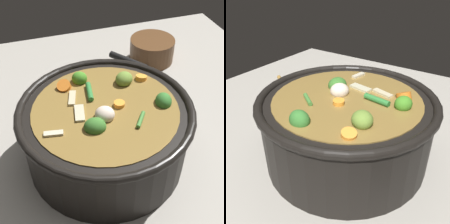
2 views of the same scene
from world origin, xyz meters
The scene contains 3 objects.
ground_plane centered at (0.00, 0.00, 0.00)m, with size 1.10×1.10×0.00m, color #9E998E.
cooking_pot centered at (0.00, 0.00, 0.07)m, with size 0.33×0.33×0.15m.
small_saucepan centered at (0.31, -0.23, 0.03)m, with size 0.19×0.20×0.07m.
Camera 1 is at (-0.42, 0.12, 0.51)m, focal length 50.81 mm.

